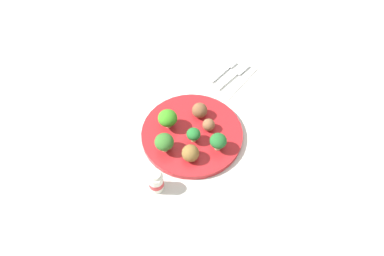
% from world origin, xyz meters
% --- Properties ---
extents(ground_plane, '(4.00, 4.00, 0.00)m').
position_xyz_m(ground_plane, '(0.00, 0.00, 0.00)').
color(ground_plane, beige).
extents(plate, '(0.28, 0.28, 0.02)m').
position_xyz_m(plate, '(0.00, 0.00, 0.01)').
color(plate, red).
rests_on(plate, ground_plane).
extents(broccoli_floret_mid_right, '(0.04, 0.04, 0.04)m').
position_xyz_m(broccoli_floret_mid_right, '(-0.02, -0.02, 0.04)').
color(broccoli_floret_mid_right, '#ABD076').
rests_on(broccoli_floret_mid_right, plate).
extents(broccoli_floret_back_right, '(0.05, 0.05, 0.06)m').
position_xyz_m(broccoli_floret_back_right, '(-0.02, 0.07, 0.05)').
color(broccoli_floret_back_right, '#A4CA7A').
rests_on(broccoli_floret_back_right, plate).
extents(broccoli_floret_back_left, '(0.05, 0.05, 0.05)m').
position_xyz_m(broccoli_floret_back_left, '(-0.01, -0.09, 0.05)').
color(broccoli_floret_back_left, '#A0B879').
rests_on(broccoli_floret_back_left, plate).
extents(broccoli_floret_mid_left, '(0.05, 0.05, 0.06)m').
position_xyz_m(broccoli_floret_mid_left, '(-0.09, 0.03, 0.05)').
color(broccoli_floret_mid_left, '#AAC67B').
rests_on(broccoli_floret_mid_left, plate).
extents(meatball_mid_right, '(0.04, 0.04, 0.04)m').
position_xyz_m(meatball_mid_right, '(0.06, 0.01, 0.04)').
color(meatball_mid_right, brown).
rests_on(meatball_mid_right, plate).
extents(meatball_near_rim, '(0.05, 0.05, 0.05)m').
position_xyz_m(meatball_near_rim, '(-0.07, -0.04, 0.04)').
color(meatball_near_rim, brown).
rests_on(meatball_near_rim, plate).
extents(meatball_far_rim, '(0.03, 0.03, 0.03)m').
position_xyz_m(meatball_far_rim, '(0.04, -0.03, 0.03)').
color(meatball_far_rim, brown).
rests_on(meatball_far_rim, plate).
extents(napkin, '(0.18, 0.13, 0.01)m').
position_xyz_m(napkin, '(0.26, 0.03, 0.00)').
color(napkin, white).
rests_on(napkin, ground_plane).
extents(fork, '(0.12, 0.04, 0.01)m').
position_xyz_m(fork, '(0.27, 0.05, 0.01)').
color(fork, silver).
rests_on(fork, napkin).
extents(knife, '(0.15, 0.04, 0.01)m').
position_xyz_m(knife, '(0.26, 0.01, 0.01)').
color(knife, white).
rests_on(knife, napkin).
extents(yogurt_bottle, '(0.04, 0.04, 0.07)m').
position_xyz_m(yogurt_bottle, '(-0.18, -0.01, 0.03)').
color(yogurt_bottle, white).
rests_on(yogurt_bottle, ground_plane).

